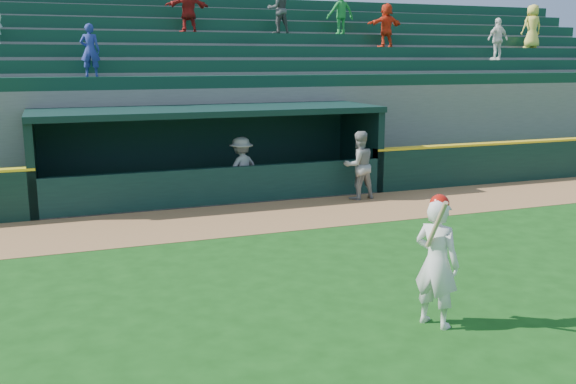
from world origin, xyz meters
name	(u,v)px	position (x,y,z in m)	size (l,w,h in m)	color
ground	(321,285)	(0.00, 0.00, 0.00)	(120.00, 120.00, 0.00)	#134411
warning_track	(240,219)	(0.00, 4.90, 0.01)	(40.00, 3.00, 0.01)	#98693C
dugout_player_front	(359,165)	(3.67, 5.93, 0.93)	(0.91, 0.71, 1.86)	gray
dugout_player_inside	(241,168)	(0.67, 6.98, 0.85)	(1.10, 0.63, 1.71)	#9A9A95
dugout	(208,146)	(0.00, 8.00, 1.36)	(9.40, 2.80, 2.46)	slate
stands	(176,100)	(0.02, 12.57, 2.40)	(34.50, 6.25, 6.23)	slate
batter_at_plate	(437,261)	(0.86, -2.09, 0.96)	(0.71, 0.89, 1.94)	silver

